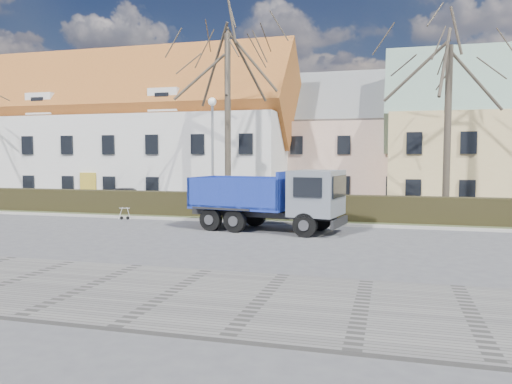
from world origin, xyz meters
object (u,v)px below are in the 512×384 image
(streetlight, at_px, (213,156))
(parked_car_a, at_px, (129,196))
(dump_truck, at_px, (262,199))
(cart_frame, at_px, (120,213))

(streetlight, distance_m, parked_car_a, 8.48)
(dump_truck, relative_size, streetlight, 1.06)
(parked_car_a, bearing_deg, cart_frame, -178.21)
(dump_truck, bearing_deg, cart_frame, 177.44)
(cart_frame, height_order, parked_car_a, parked_car_a)
(cart_frame, xyz_separation_m, parked_car_a, (-3.18, 6.53, 0.31))
(dump_truck, bearing_deg, parked_car_a, 153.17)
(cart_frame, distance_m, parked_car_a, 7.27)
(streetlight, xyz_separation_m, parked_car_a, (-7.23, 3.54, -2.66))
(dump_truck, height_order, streetlight, streetlight)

